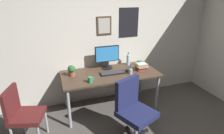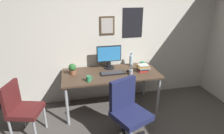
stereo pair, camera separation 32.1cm
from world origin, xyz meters
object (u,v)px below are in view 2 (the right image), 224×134
object	(u,v)px
coffee_mug_far	(89,79)
potted_plant	(72,69)
water_bottle	(131,60)
pen_cup	(131,72)
keyboard	(113,73)
computer_mouse	(128,71)
monitor	(109,56)
book_stack_left	(143,68)
side_chair	(21,107)
office_chair	(128,109)
coffee_mug_near	(142,64)

from	to	relation	value
coffee_mug_far	potted_plant	size ratio (longest dim) A/B	0.58
water_bottle	pen_cup	world-z (taller)	water_bottle
keyboard	computer_mouse	world-z (taller)	computer_mouse
computer_mouse	water_bottle	size ratio (longest dim) A/B	0.44
monitor	pen_cup	bearing A→B (deg)	-52.44
book_stack_left	pen_cup	bearing A→B (deg)	-158.32
side_chair	pen_cup	distance (m)	1.81
coffee_mug_far	monitor	bearing A→B (deg)	48.68
office_chair	computer_mouse	size ratio (longest dim) A/B	8.64
office_chair	book_stack_left	world-z (taller)	office_chair
side_chair	computer_mouse	bearing A→B (deg)	13.20
office_chair	side_chair	distance (m)	1.56
coffee_mug_near	potted_plant	bearing A→B (deg)	-175.32
side_chair	water_bottle	size ratio (longest dim) A/B	3.47
office_chair	side_chair	size ratio (longest dim) A/B	1.09
monitor	pen_cup	distance (m)	0.53
monitor	coffee_mug_near	world-z (taller)	monitor
office_chair	side_chair	world-z (taller)	office_chair
side_chair	coffee_mug_far	bearing A→B (deg)	9.70
potted_plant	book_stack_left	bearing A→B (deg)	-6.50
computer_mouse	pen_cup	size ratio (longest dim) A/B	0.55
keyboard	potted_plant	distance (m)	0.71
monitor	keyboard	distance (m)	0.36
keyboard	book_stack_left	distance (m)	0.57
water_bottle	coffee_mug_near	world-z (taller)	water_bottle
potted_plant	pen_cup	xyz separation A→B (m)	(0.99, -0.25, -0.05)
computer_mouse	water_bottle	world-z (taller)	water_bottle
water_bottle	potted_plant	distance (m)	1.15
keyboard	side_chair	bearing A→B (deg)	-165.04
coffee_mug_near	potted_plant	size ratio (longest dim) A/B	0.64
side_chair	coffee_mug_near	distance (m)	2.23
water_bottle	book_stack_left	world-z (taller)	water_bottle
coffee_mug_near	pen_cup	bearing A→B (deg)	-134.76
potted_plant	pen_cup	size ratio (longest dim) A/B	0.98
monitor	water_bottle	size ratio (longest dim) A/B	1.82
coffee_mug_far	water_bottle	bearing A→B (deg)	31.35
office_chair	coffee_mug_near	size ratio (longest dim) A/B	7.56
coffee_mug_near	book_stack_left	size ratio (longest dim) A/B	0.55
side_chair	coffee_mug_far	size ratio (longest dim) A/B	7.73
coffee_mug_far	pen_cup	world-z (taller)	pen_cup
water_bottle	potted_plant	bearing A→B (deg)	-170.45
side_chair	monitor	distance (m)	1.67
keyboard	potted_plant	bearing A→B (deg)	169.06
keyboard	pen_cup	distance (m)	0.32
office_chair	potted_plant	distance (m)	1.23
coffee_mug_far	book_stack_left	size ratio (longest dim) A/B	0.50
side_chair	computer_mouse	xyz separation A→B (m)	(1.77, 0.41, 0.24)
monitor	water_bottle	distance (m)	0.47
side_chair	pen_cup	bearing A→B (deg)	8.95
office_chair	coffee_mug_far	distance (m)	0.81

